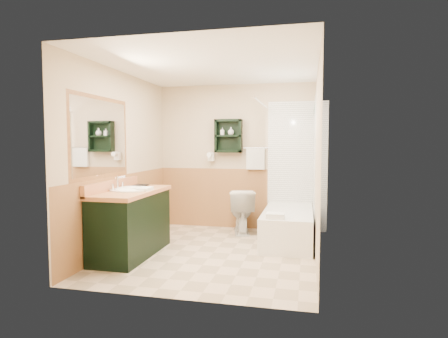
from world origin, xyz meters
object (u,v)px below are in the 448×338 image
(hair_dryer, at_px, (211,157))
(vanity, at_px, (131,223))
(bathtub, at_px, (288,226))
(wall_shelf, at_px, (228,136))
(soap_bottle_a, at_px, (222,133))
(vanity_book, at_px, (133,177))
(soap_bottle_b, at_px, (231,132))
(toilet, at_px, (241,211))

(hair_dryer, xyz_separation_m, vanity, (-0.59, -1.76, -0.78))
(hair_dryer, xyz_separation_m, bathtub, (1.33, -0.69, -0.97))
(hair_dryer, bearing_deg, wall_shelf, -4.76)
(bathtub, height_order, soap_bottle_a, soap_bottle_a)
(bathtub, height_order, vanity_book, vanity_book)
(hair_dryer, relative_size, soap_bottle_b, 1.83)
(hair_dryer, distance_m, toilet, 1.05)
(wall_shelf, bearing_deg, toilet, -40.70)
(hair_dryer, height_order, toilet, hair_dryer)
(wall_shelf, bearing_deg, hair_dryer, 175.24)
(hair_dryer, relative_size, toilet, 0.34)
(wall_shelf, height_order, vanity, wall_shelf)
(vanity_book, bearing_deg, wall_shelf, 47.70)
(vanity, xyz_separation_m, soap_bottle_b, (0.94, 1.73, 1.20))
(vanity, relative_size, soap_bottle_a, 10.55)
(soap_bottle_a, distance_m, soap_bottle_b, 0.15)
(hair_dryer, relative_size, vanity_book, 0.96)
(wall_shelf, xyz_separation_m, vanity, (-0.89, -1.74, -1.13))
(wall_shelf, distance_m, vanity_book, 1.80)
(hair_dryer, relative_size, bathtub, 0.16)
(hair_dryer, relative_size, soap_bottle_a, 1.93)
(soap_bottle_a, bearing_deg, soap_bottle_b, 0.00)
(hair_dryer, height_order, vanity_book, hair_dryer)
(hair_dryer, height_order, soap_bottle_a, soap_bottle_a)
(hair_dryer, distance_m, soap_bottle_b, 0.54)
(hair_dryer, bearing_deg, soap_bottle_b, -4.97)
(soap_bottle_a, bearing_deg, vanity_book, -126.06)
(hair_dryer, relative_size, vanity, 0.18)
(hair_dryer, xyz_separation_m, soap_bottle_a, (0.20, -0.03, 0.39))
(wall_shelf, distance_m, soap_bottle_a, 0.11)
(wall_shelf, xyz_separation_m, soap_bottle_a, (-0.10, -0.01, 0.04))
(vanity_book, bearing_deg, hair_dryer, 56.99)
(soap_bottle_b, bearing_deg, wall_shelf, 173.67)
(bathtub, relative_size, soap_bottle_b, 11.44)
(toilet, bearing_deg, hair_dryer, -37.74)
(bathtub, distance_m, toilet, 0.89)
(wall_shelf, distance_m, vanity, 2.26)
(wall_shelf, bearing_deg, vanity_book, -128.67)
(wall_shelf, distance_m, soap_bottle_b, 0.08)
(vanity, distance_m, toilet, 1.90)
(vanity, xyz_separation_m, bathtub, (1.92, 1.07, -0.19))
(vanity, height_order, soap_bottle_a, soap_bottle_a)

